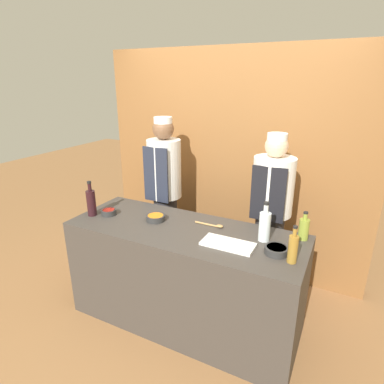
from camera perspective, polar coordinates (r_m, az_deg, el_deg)
name	(u,v)px	position (r m, az deg, el deg)	size (l,w,h in m)	color
ground_plane	(185,318)	(3.18, -1.29, -21.56)	(14.00, 14.00, 0.00)	olive
cabinet_wall	(232,165)	(3.55, 7.20, 4.83)	(2.93, 0.18, 2.40)	brown
counter	(184,276)	(2.90, -1.36, -14.74)	(1.98, 0.74, 0.91)	#3D3833
sauce_bowl_orange	(156,217)	(2.83, -6.49, -4.53)	(0.17, 0.17, 0.05)	#2D2D2D
sauce_bowl_red	(109,212)	(3.03, -14.59, -3.43)	(0.14, 0.14, 0.05)	#2D2D2D
sauce_bowl_green	(276,250)	(2.39, 14.76, -9.91)	(0.17, 0.17, 0.05)	#2D2D2D
cutting_board	(228,244)	(2.44, 6.41, -9.19)	(0.39, 0.19, 0.02)	white
bottle_clear	(265,226)	(2.51, 12.79, -5.85)	(0.09, 0.09, 0.31)	silver
bottle_wine	(91,202)	(3.02, -17.48, -1.73)	(0.08, 0.08, 0.32)	black
bottle_vinegar	(293,248)	(2.28, 17.50, -9.51)	(0.06, 0.06, 0.27)	olive
bottle_oil	(304,229)	(2.62, 19.26, -6.16)	(0.08, 0.08, 0.23)	olive
wooden_spoon	(213,225)	(2.72, 3.74, -5.88)	(0.25, 0.04, 0.03)	#B2844C
chef_left	(165,192)	(3.42, -4.84, -0.08)	(0.35, 0.35, 1.73)	#28282D
chef_right	(270,216)	(3.04, 13.74, -4.25)	(0.37, 0.37, 1.66)	#28282D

